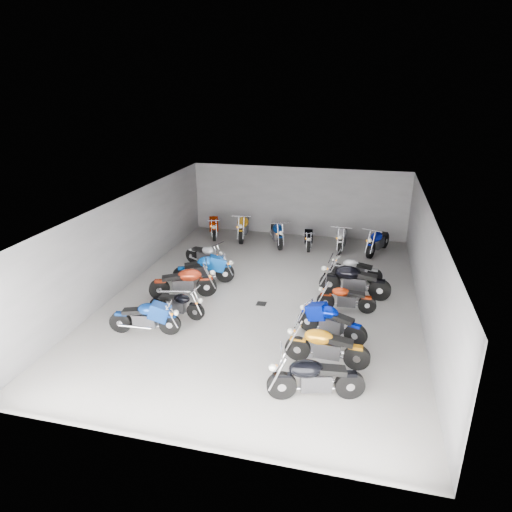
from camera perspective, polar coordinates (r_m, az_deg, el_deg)
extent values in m
plane|color=#9B9993|center=(15.52, 1.10, -5.18)|extent=(14.00, 14.00, 0.00)
cube|color=gray|center=(21.46, 5.28, 6.77)|extent=(10.00, 0.10, 3.20)
cube|color=gray|center=(16.63, -15.92, 1.79)|extent=(0.10, 14.00, 3.20)
cube|color=gray|center=(14.70, 20.53, -1.30)|extent=(0.10, 14.00, 3.20)
cube|color=black|center=(14.39, 1.19, 6.40)|extent=(10.00, 14.00, 0.04)
cube|color=black|center=(15.08, 0.68, -5.98)|extent=(0.32, 0.32, 0.01)
cylinder|color=black|center=(13.47, -10.71, -8.38)|extent=(0.65, 0.23, 0.64)
cylinder|color=black|center=(13.91, -16.55, -7.93)|extent=(0.66, 0.25, 0.64)
cube|color=#2D2D30|center=(13.63, -13.72, -7.79)|extent=(0.69, 0.40, 0.40)
ellipsoid|color=navy|center=(13.41, -12.93, -6.66)|extent=(0.74, 0.50, 0.36)
cube|color=black|center=(13.60, -15.11, -6.65)|extent=(0.65, 0.37, 0.18)
cylinder|color=black|center=(14.12, -7.55, -6.89)|extent=(0.57, 0.16, 0.56)
cylinder|color=black|center=(14.68, -12.09, -6.07)|extent=(0.57, 0.17, 0.56)
cube|color=#2D2D30|center=(14.35, -9.89, -6.17)|extent=(0.59, 0.31, 0.35)
ellipsoid|color=black|center=(14.14, -9.26, -5.28)|extent=(0.62, 0.40, 0.32)
cube|color=black|center=(14.36, -10.95, -5.11)|extent=(0.55, 0.29, 0.16)
cylinder|color=black|center=(15.56, -6.19, -3.82)|extent=(0.70, 0.39, 0.69)
cylinder|color=black|center=(15.61, -11.98, -4.09)|extent=(0.71, 0.41, 0.69)
cube|color=#2D2D30|center=(15.52, -9.11, -3.60)|extent=(0.77, 0.56, 0.43)
ellipsoid|color=maroon|center=(15.37, -8.30, -2.38)|extent=(0.84, 0.67, 0.39)
cube|color=black|center=(15.41, -10.47, -2.63)|extent=(0.73, 0.52, 0.20)
cylinder|color=black|center=(16.56, -3.89, -2.18)|extent=(0.68, 0.38, 0.68)
cylinder|color=black|center=(16.53, -9.23, -2.46)|extent=(0.69, 0.40, 0.68)
cube|color=#2D2D30|center=(16.49, -6.57, -1.98)|extent=(0.76, 0.56, 0.43)
ellipsoid|color=#0847A4|center=(16.37, -5.80, -0.84)|extent=(0.83, 0.67, 0.38)
cube|color=black|center=(16.37, -7.80, -1.08)|extent=(0.71, 0.52, 0.19)
cylinder|color=black|center=(17.67, -4.83, -0.84)|extent=(0.59, 0.33, 0.59)
cylinder|color=black|center=(18.51, -7.98, 0.06)|extent=(0.60, 0.35, 0.59)
cube|color=#2D2D30|center=(18.05, -6.45, -0.11)|extent=(0.66, 0.48, 0.37)
ellipsoid|color=silver|center=(17.82, -6.01, 0.64)|extent=(0.72, 0.57, 0.33)
cube|color=black|center=(18.15, -7.18, 0.85)|extent=(0.62, 0.45, 0.17)
cylinder|color=black|center=(10.84, 3.23, -15.87)|extent=(0.70, 0.31, 0.69)
cylinder|color=black|center=(11.06, 11.64, -15.51)|extent=(0.71, 0.33, 0.69)
cube|color=#2D2D30|center=(10.86, 7.51, -15.27)|extent=(0.76, 0.49, 0.43)
ellipsoid|color=black|center=(10.63, 6.30, -13.82)|extent=(0.82, 0.60, 0.39)
cube|color=black|center=(10.74, 9.46, -13.88)|extent=(0.71, 0.46, 0.20)
cylinder|color=black|center=(12.17, 5.23, -11.44)|extent=(0.67, 0.16, 0.67)
cylinder|color=black|center=(12.05, 12.49, -12.28)|extent=(0.67, 0.18, 0.67)
cube|color=#2D2D30|center=(12.03, 8.86, -11.46)|extent=(0.69, 0.34, 0.42)
ellipsoid|color=orange|center=(11.88, 7.84, -9.97)|extent=(0.73, 0.44, 0.38)
cube|color=black|center=(11.85, 10.57, -10.45)|extent=(0.65, 0.32, 0.19)
cylinder|color=black|center=(13.51, 6.56, -8.03)|extent=(0.65, 0.34, 0.64)
cylinder|color=black|center=(13.02, 12.35, -9.62)|extent=(0.66, 0.36, 0.64)
cube|color=#2D2D30|center=(13.20, 9.42, -8.44)|extent=(0.72, 0.51, 0.40)
ellipsoid|color=#00118F|center=(13.12, 8.62, -6.97)|extent=(0.78, 0.61, 0.36)
cube|color=black|center=(12.95, 10.80, -7.71)|extent=(0.67, 0.47, 0.18)
cylinder|color=black|center=(14.77, 8.69, -5.63)|extent=(0.58, 0.15, 0.57)
cylinder|color=black|center=(14.81, 13.72, -5.94)|extent=(0.58, 0.17, 0.57)
cube|color=#2D2D30|center=(14.74, 11.23, -5.48)|extent=(0.59, 0.30, 0.36)
ellipsoid|color=#9B260A|center=(14.61, 10.54, -4.43)|extent=(0.63, 0.39, 0.32)
cube|color=black|center=(14.64, 12.42, -4.67)|extent=(0.56, 0.28, 0.16)
cylinder|color=black|center=(15.85, 9.22, -3.41)|extent=(0.74, 0.20, 0.73)
cylinder|color=black|center=(15.73, 15.21, -4.11)|extent=(0.74, 0.23, 0.73)
cube|color=#2D2D30|center=(15.72, 12.24, -3.38)|extent=(0.77, 0.40, 0.46)
ellipsoid|color=black|center=(15.60, 11.42, -2.05)|extent=(0.81, 0.52, 0.41)
cube|color=black|center=(15.57, 13.66, -2.46)|extent=(0.72, 0.37, 0.21)
cylinder|color=black|center=(17.10, 10.19, -1.89)|extent=(0.59, 0.20, 0.58)
cylinder|color=black|center=(16.92, 14.55, -2.51)|extent=(0.60, 0.22, 0.58)
cube|color=#2D2D30|center=(16.96, 12.38, -1.92)|extent=(0.62, 0.35, 0.36)
ellipsoid|color=#BBBCC1|center=(16.88, 11.79, -0.91)|extent=(0.66, 0.45, 0.33)
cube|color=black|center=(16.83, 13.42, -1.25)|extent=(0.58, 0.33, 0.17)
cylinder|color=black|center=(20.89, -5.25, 2.74)|extent=(0.35, 0.67, 0.66)
cylinder|color=black|center=(22.32, -5.30, 3.95)|extent=(0.37, 0.68, 0.66)
cube|color=#2D2D30|center=(21.57, -5.28, 3.63)|extent=(0.52, 0.74, 0.42)
ellipsoid|color=#991E00|center=(21.26, -5.31, 4.30)|extent=(0.63, 0.80, 0.37)
cube|color=black|center=(21.81, -5.32, 4.62)|extent=(0.48, 0.69, 0.19)
cylinder|color=black|center=(20.45, -1.85, 2.51)|extent=(0.24, 0.74, 0.73)
cylinder|color=black|center=(22.00, -1.24, 3.86)|extent=(0.26, 0.74, 0.73)
cube|color=#2D2D30|center=(21.19, -1.54, 3.50)|extent=(0.43, 0.77, 0.45)
ellipsoid|color=orange|center=(20.85, -1.64, 4.25)|extent=(0.55, 0.82, 0.41)
cube|color=black|center=(21.44, -1.41, 4.60)|extent=(0.40, 0.73, 0.21)
cylinder|color=black|center=(19.71, 3.01, 1.71)|extent=(0.38, 0.69, 0.69)
cylinder|color=black|center=(21.16, 2.22, 3.09)|extent=(0.40, 0.70, 0.69)
cube|color=#2D2D30|center=(20.40, 2.61, 2.71)|extent=(0.56, 0.77, 0.43)
ellipsoid|color=navy|center=(20.07, 2.74, 3.43)|extent=(0.67, 0.84, 0.39)
cube|color=black|center=(20.63, 2.45, 3.80)|extent=(0.52, 0.72, 0.20)
cylinder|color=black|center=(19.58, 6.58, 1.29)|extent=(0.22, 0.59, 0.57)
cylinder|color=black|center=(20.81, 6.42, 2.49)|extent=(0.23, 0.59, 0.57)
cube|color=#2D2D30|center=(20.16, 6.51, 2.15)|extent=(0.37, 0.62, 0.36)
ellipsoid|color=black|center=(19.88, 6.57, 2.75)|extent=(0.46, 0.66, 0.32)
cube|color=black|center=(20.36, 6.50, 3.08)|extent=(0.34, 0.58, 0.16)
cylinder|color=black|center=(19.44, 10.48, 1.09)|extent=(0.16, 0.69, 0.68)
cylinder|color=black|center=(20.90, 10.88, 2.48)|extent=(0.18, 0.69, 0.68)
cube|color=#2D2D30|center=(20.13, 10.71, 2.10)|extent=(0.34, 0.70, 0.43)
ellipsoid|color=#ACADB4|center=(19.80, 10.71, 2.82)|extent=(0.45, 0.74, 0.38)
cube|color=black|center=(20.36, 10.85, 3.19)|extent=(0.32, 0.66, 0.19)
cylinder|color=black|center=(19.33, 14.13, 0.68)|extent=(0.38, 0.68, 0.68)
cylinder|color=black|center=(20.71, 15.77, 1.88)|extent=(0.40, 0.69, 0.68)
cube|color=#2D2D30|center=(19.98, 15.00, 1.59)|extent=(0.56, 0.76, 0.43)
ellipsoid|color=#081697|center=(19.67, 14.84, 2.35)|extent=(0.67, 0.83, 0.38)
cube|color=black|center=(20.19, 15.44, 2.65)|extent=(0.52, 0.71, 0.19)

